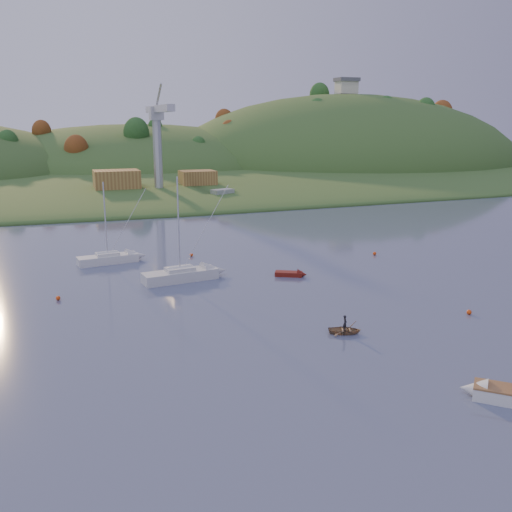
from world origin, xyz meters
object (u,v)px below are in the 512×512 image
object	(u,v)px
fishing_boat	(508,390)
sailboat_far	(180,274)
sailboat_near	(108,258)
red_tender	(295,274)
canoe	(345,330)

from	to	relation	value
fishing_boat	sailboat_far	xyz separation A→B (m)	(-14.71, 38.32, -0.06)
sailboat_near	sailboat_far	distance (m)	14.26
sailboat_near	sailboat_far	size ratio (longest dim) A/B	0.88
red_tender	sailboat_far	bearing A→B (deg)	-163.03
sailboat_near	red_tender	size ratio (longest dim) A/B	2.69
canoe	red_tender	xyz separation A→B (m)	(3.68, 19.84, -0.03)
sailboat_far	red_tender	xyz separation A→B (m)	(14.07, -2.93, -0.52)
fishing_boat	canoe	distance (m)	16.15
sailboat_near	canoe	xyz separation A→B (m)	(17.84, -34.93, -0.42)
fishing_boat	red_tender	distance (m)	35.40
fishing_boat	sailboat_near	bearing A→B (deg)	-22.84
fishing_boat	canoe	bearing A→B (deg)	-31.01
fishing_boat	sailboat_near	world-z (taller)	sailboat_near
canoe	red_tender	world-z (taller)	red_tender
sailboat_far	canoe	distance (m)	25.03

